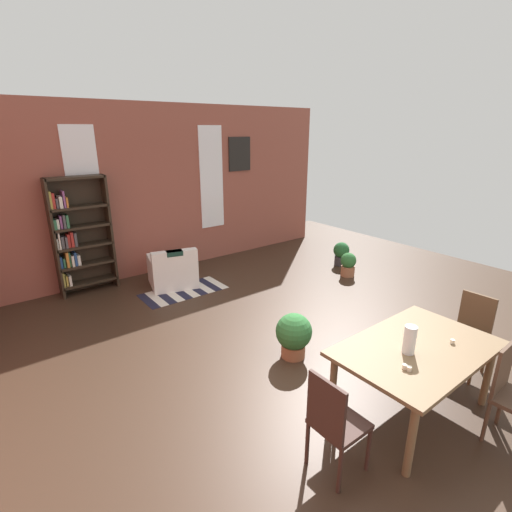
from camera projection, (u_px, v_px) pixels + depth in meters
name	position (u px, v px, depth m)	size (l,w,h in m)	color
ground_plane	(312.00, 369.00, 4.62)	(11.25, 11.25, 0.00)	#39271B
back_wall_brick	(154.00, 191.00, 7.40)	(8.28, 0.12, 3.25)	#944D3F
window_pane_0	(85.00, 189.00, 6.56)	(0.55, 0.02, 2.11)	white
window_pane_1	(211.00, 178.00, 8.03)	(0.55, 0.02, 2.11)	white
dining_table	(416.00, 354.00, 3.72)	(1.63, 1.04, 0.76)	brown
vase_on_table	(410.00, 340.00, 3.55)	(0.11, 0.11, 0.28)	silver
tealight_candle_0	(405.00, 367.00, 3.35)	(0.04, 0.04, 0.04)	silver
tealight_candle_1	(409.00, 369.00, 3.32)	(0.04, 0.04, 0.04)	silver
tealight_candle_2	(452.00, 341.00, 3.75)	(0.04, 0.04, 0.04)	silver
dining_chair_head_left	(334.00, 421.00, 3.09)	(0.40, 0.40, 0.95)	#39231E
dining_chair_head_right	(470.00, 331.00, 4.47)	(0.41, 0.41, 0.95)	brown
bookshelf_tall	(78.00, 236.00, 6.52)	(0.95, 0.29, 2.03)	#2D2319
armchair_white	(173.00, 271.00, 7.02)	(0.98, 0.98, 0.75)	white
potted_plant_by_shelf	(348.00, 264.00, 7.48)	(0.30, 0.30, 0.47)	#9E6042
potted_plant_corner	(341.00, 253.00, 8.07)	(0.33, 0.33, 0.50)	#333338
potted_plant_window	(294.00, 334.00, 4.78)	(0.46, 0.46, 0.59)	#9E6042
striped_rug	(184.00, 291.00, 6.82)	(1.49, 0.70, 0.01)	#1E1E33
framed_picture	(240.00, 154.00, 8.31)	(0.56, 0.03, 0.72)	black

